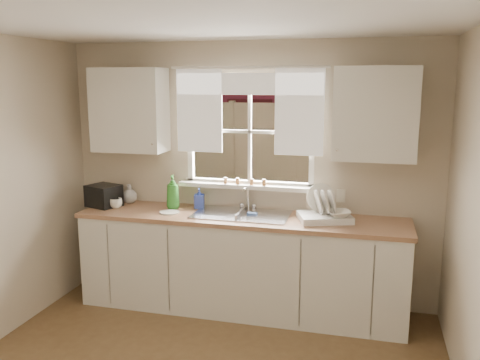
% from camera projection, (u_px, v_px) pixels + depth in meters
% --- Properties ---
extents(room_walls, '(3.62, 4.02, 2.50)m').
position_uv_depth(room_walls, '(165.00, 237.00, 2.94)').
color(room_walls, beige).
rests_on(room_walls, ground).
extents(ceiling, '(3.60, 4.00, 0.02)m').
position_uv_depth(ceiling, '(164.00, 11.00, 2.76)').
color(ceiling, silver).
rests_on(ceiling, room_walls).
extents(window, '(1.38, 0.16, 1.06)m').
position_uv_depth(window, '(249.00, 149.00, 4.86)').
color(window, white).
rests_on(window, room_walls).
extents(curtains, '(1.50, 0.03, 0.81)m').
position_uv_depth(curtains, '(248.00, 102.00, 4.72)').
color(curtains, white).
rests_on(curtains, room_walls).
extents(base_cabinets, '(3.00, 0.62, 0.87)m').
position_uv_depth(base_cabinets, '(241.00, 265.00, 4.75)').
color(base_cabinets, silver).
rests_on(base_cabinets, ground).
extents(countertop, '(3.04, 0.65, 0.04)m').
position_uv_depth(countertop, '(241.00, 218.00, 4.67)').
color(countertop, '#A17250').
rests_on(countertop, base_cabinets).
extents(upper_cabinet_left, '(0.70, 0.33, 0.80)m').
position_uv_depth(upper_cabinet_left, '(130.00, 110.00, 4.90)').
color(upper_cabinet_left, silver).
rests_on(upper_cabinet_left, room_walls).
extents(upper_cabinet_right, '(0.70, 0.33, 0.80)m').
position_uv_depth(upper_cabinet_right, '(375.00, 114.00, 4.34)').
color(upper_cabinet_right, silver).
rests_on(upper_cabinet_right, room_walls).
extents(wall_outlet, '(0.08, 0.01, 0.12)m').
position_uv_depth(wall_outlet, '(341.00, 196.00, 4.70)').
color(wall_outlet, beige).
rests_on(wall_outlet, room_walls).
extents(sill_jars, '(0.42, 0.04, 0.06)m').
position_uv_depth(sill_jars, '(245.00, 181.00, 4.86)').
color(sill_jars, brown).
rests_on(sill_jars, window).
extents(backyard, '(20.00, 10.00, 6.13)m').
position_uv_depth(backyard, '(350.00, 15.00, 10.43)').
color(backyard, '#335421').
rests_on(backyard, ground).
extents(sink, '(0.88, 0.52, 0.40)m').
position_uv_depth(sink, '(242.00, 222.00, 4.71)').
color(sink, '#B7B7BC').
rests_on(sink, countertop).
extents(dish_rack, '(0.53, 0.47, 0.31)m').
position_uv_depth(dish_rack, '(324.00, 213.00, 4.49)').
color(dish_rack, white).
rests_on(dish_rack, countertop).
extents(bowl, '(0.27, 0.27, 0.05)m').
position_uv_depth(bowl, '(339.00, 213.00, 4.41)').
color(bowl, white).
rests_on(bowl, dish_rack).
extents(soap_bottle_a, '(0.15, 0.15, 0.33)m').
position_uv_depth(soap_bottle_a, '(173.00, 192.00, 4.89)').
color(soap_bottle_a, '#2E7E29').
rests_on(soap_bottle_a, countertop).
extents(soap_bottle_b, '(0.11, 0.11, 0.20)m').
position_uv_depth(soap_bottle_b, '(199.00, 198.00, 4.92)').
color(soap_bottle_b, '#2E44AC').
rests_on(soap_bottle_b, countertop).
extents(soap_bottle_c, '(0.19, 0.19, 0.19)m').
position_uv_depth(soap_bottle_c, '(130.00, 194.00, 5.14)').
color(soap_bottle_c, '#ECE5C2').
rests_on(soap_bottle_c, countertop).
extents(saucer, '(0.19, 0.19, 0.01)m').
position_uv_depth(saucer, '(169.00, 212.00, 4.76)').
color(saucer, white).
rests_on(saucer, countertop).
extents(cup, '(0.16, 0.16, 0.10)m').
position_uv_depth(cup, '(116.00, 203.00, 4.93)').
color(cup, white).
rests_on(cup, countertop).
extents(black_appliance, '(0.36, 0.33, 0.21)m').
position_uv_depth(black_appliance, '(104.00, 196.00, 5.00)').
color(black_appliance, black).
rests_on(black_appliance, countertop).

